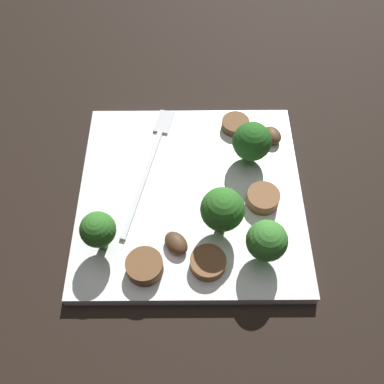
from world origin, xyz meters
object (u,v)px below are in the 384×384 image
at_px(plate, 192,195).
at_px(broccoli_floret_1, 253,142).
at_px(mushroom_2, 273,135).
at_px(broccoli_floret_0, 268,241).
at_px(broccoli_floret_3, 100,230).
at_px(mushroom_0, 178,243).
at_px(sausage_slice_1, 237,124).
at_px(sausage_slice_3, 210,263).
at_px(fork, 152,159).
at_px(sausage_slice_2, 264,198).
at_px(broccoli_floret_2, 224,210).
at_px(sausage_slice_0, 146,266).

relative_size(plate, broccoli_floret_1, 4.62).
bearing_deg(mushroom_2, broccoli_floret_0, 170.50).
bearing_deg(broccoli_floret_3, mushroom_0, -90.21).
height_order(broccoli_floret_1, sausage_slice_1, broccoli_floret_1).
distance_m(sausage_slice_1, sausage_slice_3, 0.18).
bearing_deg(fork, sausage_slice_2, -101.85).
distance_m(broccoli_floret_2, sausage_slice_0, 0.09).
height_order(plate, broccoli_floret_3, broccoli_floret_3).
height_order(broccoli_floret_1, broccoli_floret_2, broccoli_floret_2).
height_order(fork, broccoli_floret_3, broccoli_floret_3).
height_order(broccoli_floret_2, sausage_slice_3, broccoli_floret_2).
bearing_deg(broccoli_floret_0, plate, 43.21).
relative_size(broccoli_floret_2, sausage_slice_0, 1.66).
bearing_deg(broccoli_floret_1, mushroom_2, -44.48).
relative_size(plate, broccoli_floret_0, 4.67).
distance_m(sausage_slice_1, sausage_slice_2, 0.11).
bearing_deg(fork, broccoli_floret_0, -122.53).
bearing_deg(plate, broccoli_floret_0, -136.79).
relative_size(broccoli_floret_1, broccoli_floret_3, 1.00).
bearing_deg(mushroom_2, sausage_slice_3, 153.63).
bearing_deg(broccoli_floret_1, broccoli_floret_3, 125.36).
distance_m(sausage_slice_2, mushroom_2, 0.09).
relative_size(broccoli_floret_2, mushroom_0, 2.15).
height_order(broccoli_floret_1, broccoli_floret_3, same).
bearing_deg(broccoli_floret_1, sausage_slice_0, 140.44).
bearing_deg(broccoli_floret_0, broccoli_floret_3, 85.99).
bearing_deg(broccoli_floret_2, mushroom_2, -28.73).
height_order(broccoli_floret_1, sausage_slice_2, broccoli_floret_1).
bearing_deg(mushroom_0, plate, -12.76).
bearing_deg(broccoli_floret_1, broccoli_floret_0, -178.25).
bearing_deg(sausage_slice_3, broccoli_floret_3, 78.27).
bearing_deg(sausage_slice_2, broccoli_floret_2, 124.44).
xyz_separation_m(plate, sausage_slice_0, (-0.09, 0.04, 0.01)).
xyz_separation_m(broccoli_floret_3, mushroom_2, (0.14, -0.18, -0.03)).
bearing_deg(broccoli_floret_3, plate, -53.57).
bearing_deg(sausage_slice_2, broccoli_floret_0, 174.70).
height_order(plate, broccoli_floret_0, broccoli_floret_0).
bearing_deg(sausage_slice_2, sausage_slice_3, 140.37).
relative_size(broccoli_floret_1, mushroom_0, 1.88).
distance_m(sausage_slice_3, mushroom_0, 0.04).
height_order(broccoli_floret_3, mushroom_2, broccoli_floret_3).
relative_size(broccoli_floret_1, sausage_slice_1, 1.59).
relative_size(plate, sausage_slice_1, 7.33).
distance_m(broccoli_floret_3, mushroom_0, 0.08).
bearing_deg(mushroom_2, broccoli_floret_1, 135.52).
height_order(fork, sausage_slice_2, sausage_slice_2).
height_order(plate, sausage_slice_2, sausage_slice_2).
bearing_deg(sausage_slice_1, mushroom_0, 156.40).
xyz_separation_m(sausage_slice_0, sausage_slice_2, (0.08, -0.12, -0.00)).
bearing_deg(broccoli_floret_3, mushroom_2, -52.84).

